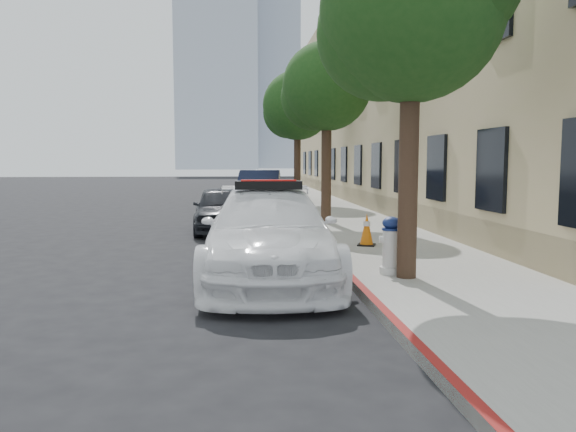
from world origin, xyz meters
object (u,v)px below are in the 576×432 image
(police_car, at_px, (269,234))
(traffic_cone, at_px, (367,230))
(parked_car_far, at_px, (259,189))
(parked_car_mid, at_px, (221,209))
(fire_hydrant, at_px, (391,246))

(police_car, height_order, traffic_cone, police_car)
(police_car, bearing_deg, traffic_cone, 50.13)
(police_car, distance_m, parked_car_far, 14.25)
(parked_car_mid, bearing_deg, traffic_cone, -52.64)
(parked_car_far, bearing_deg, fire_hydrant, -78.05)
(police_car, relative_size, parked_car_far, 1.10)
(parked_car_far, bearing_deg, traffic_cone, -75.05)
(police_car, distance_m, traffic_cone, 3.43)
(parked_car_mid, bearing_deg, fire_hydrant, -69.47)
(fire_hydrant, xyz_separation_m, traffic_cone, (0.31, 3.01, -0.11))
(fire_hydrant, bearing_deg, police_car, 173.19)
(traffic_cone, bearing_deg, parked_car_mid, 129.79)
(parked_car_far, bearing_deg, parked_car_mid, -94.07)
(police_car, distance_m, fire_hydrant, 2.01)
(parked_car_mid, distance_m, fire_hydrant, 7.48)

